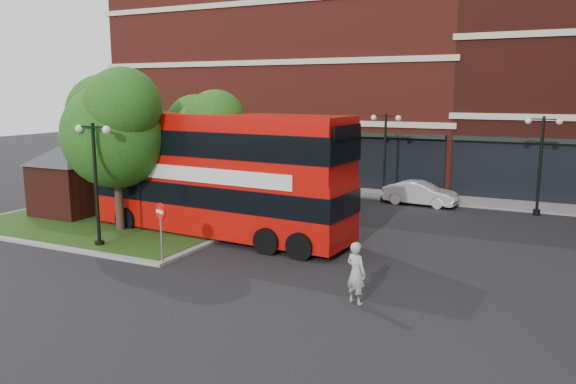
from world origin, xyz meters
The scene contains 15 objects.
ground centered at (0.00, 0.00, 0.00)m, with size 120.00×120.00×0.00m, color black.
pavement_far centered at (0.00, 16.50, 0.06)m, with size 44.00×3.00×0.12m, color slate.
terrace_far_left centered at (-8.00, 24.00, 7.00)m, with size 26.00×12.00×14.00m, color maroon.
traffic_island centered at (-8.00, 3.00, 0.07)m, with size 12.60×7.60×0.15m.
kiosk centered at (-11.00, 4.00, 2.32)m, with size 6.51×6.51×3.60m.
tree_island_west centered at (-6.60, 2.58, 4.79)m, with size 5.40×4.71×7.21m.
tree_island_east centered at (-3.58, 5.06, 4.24)m, with size 4.46×3.90×6.29m.
lamp_island centered at (-5.50, 0.20, 2.83)m, with size 1.72×0.36×5.00m.
lamp_far_left centered at (2.00, 14.50, 2.83)m, with size 1.72×0.36×5.00m.
lamp_far_right centered at (10.00, 14.50, 2.83)m, with size 1.72×0.36×5.00m.
bus centered at (-2.34, 4.00, 3.03)m, with size 12.28×3.62×4.62m.
woman centered at (5.71, -0.97, 0.93)m, with size 0.68×0.45×1.87m, color #99999C.
car_silver centered at (-4.66, 14.50, 0.76)m, with size 1.79×4.45×1.51m, color #A4A7AB.
car_white centered at (4.08, 14.50, 0.66)m, with size 1.40×4.00×1.32m, color silver.
no_entry_sign centered at (-1.80, -0.50, 1.64)m, with size 0.61×0.28×2.30m.
Camera 1 is at (10.84, -16.06, 6.19)m, focal length 35.00 mm.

